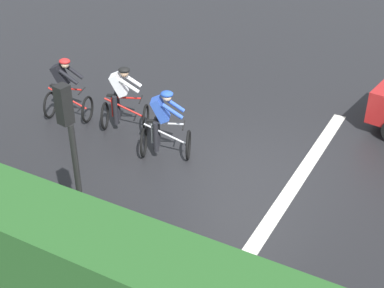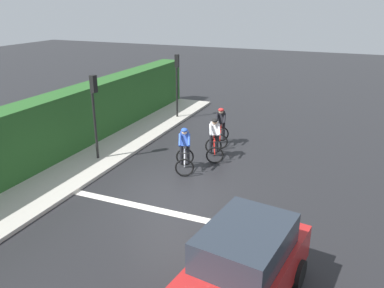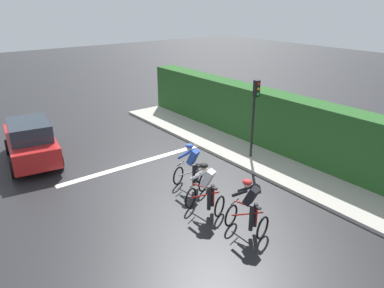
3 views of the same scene
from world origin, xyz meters
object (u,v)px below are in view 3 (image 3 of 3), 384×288
object	(u,v)px
traffic_light_near_crossing	(255,108)
cyclist_mid	(192,167)
cyclist_second	(206,189)
car_red	(31,141)
cyclist_lead	(249,208)

from	to	relation	value
traffic_light_near_crossing	cyclist_mid	bearing A→B (deg)	7.18
cyclist_second	cyclist_mid	size ratio (longest dim) A/B	1.00
cyclist_mid	car_red	bearing A→B (deg)	-56.90
cyclist_second	traffic_light_near_crossing	size ratio (longest dim) A/B	0.50
cyclist_lead	cyclist_second	size ratio (longest dim) A/B	1.00
cyclist_second	cyclist_mid	distance (m)	1.63
traffic_light_near_crossing	cyclist_lead	bearing A→B (deg)	42.62
cyclist_mid	traffic_light_near_crossing	xyz separation A→B (m)	(-3.47, -0.44, 1.43)
cyclist_second	car_red	distance (m)	7.97
cyclist_lead	cyclist_second	bearing A→B (deg)	-80.46
cyclist_mid	traffic_light_near_crossing	world-z (taller)	traffic_light_near_crossing
cyclist_lead	cyclist_second	xyz separation A→B (m)	(0.26, -1.55, 0.00)
cyclist_mid	traffic_light_near_crossing	bearing A→B (deg)	-172.82
car_red	traffic_light_near_crossing	xyz separation A→B (m)	(-7.25, 5.36, 1.35)
cyclist_lead	car_red	distance (m)	9.51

